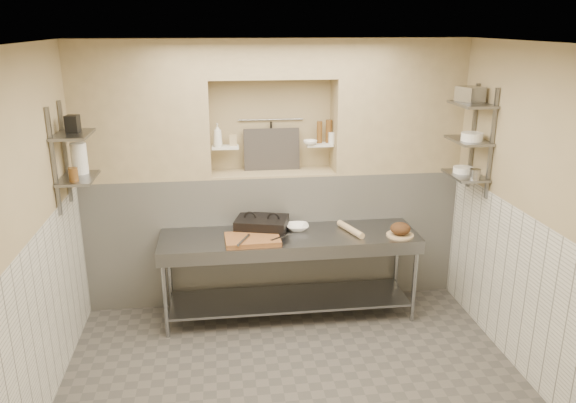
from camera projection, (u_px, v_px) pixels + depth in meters
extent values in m
cube|color=#524D48|center=(295.00, 389.00, 4.80)|extent=(4.00, 3.90, 0.10)
cube|color=silver|center=(297.00, 36.00, 3.91)|extent=(4.00, 3.90, 0.10)
cube|color=tan|center=(19.00, 243.00, 4.10)|extent=(0.10, 3.90, 2.80)
cube|color=tan|center=(543.00, 219.00, 4.61)|extent=(0.10, 3.90, 2.80)
cube|color=tan|center=(271.00, 168.00, 6.24)|extent=(4.00, 0.10, 2.80)
cube|color=tan|center=(361.00, 390.00, 2.47)|extent=(4.00, 0.10, 2.80)
cube|color=silver|center=(273.00, 234.00, 6.22)|extent=(4.00, 0.40, 1.40)
cube|color=tan|center=(273.00, 172.00, 6.01)|extent=(1.30, 0.40, 0.02)
cube|color=tan|center=(141.00, 110.00, 5.63)|extent=(1.35, 0.40, 1.40)
cube|color=tan|center=(396.00, 106.00, 5.96)|extent=(1.35, 0.40, 1.40)
cube|color=tan|center=(272.00, 58.00, 5.64)|extent=(1.30, 0.40, 0.40)
cube|color=silver|center=(41.00, 327.00, 4.33)|extent=(0.02, 3.90, 1.40)
cube|color=silver|center=(525.00, 296.00, 4.81)|extent=(0.02, 3.90, 1.40)
cube|color=white|center=(225.00, 147.00, 5.86)|extent=(0.28, 0.16, 0.02)
cube|color=white|center=(319.00, 145.00, 5.98)|extent=(0.28, 0.16, 0.02)
cylinder|color=gray|center=(271.00, 120.00, 6.00)|extent=(0.70, 0.02, 0.02)
cylinder|color=black|center=(271.00, 136.00, 6.03)|extent=(0.02, 0.02, 0.30)
cube|color=#383330|center=(272.00, 149.00, 6.03)|extent=(0.60, 0.08, 0.45)
cube|color=slate|center=(65.00, 152.00, 5.17)|extent=(0.03, 0.03, 0.95)
cube|color=slate|center=(54.00, 162.00, 4.79)|extent=(0.03, 0.03, 0.95)
cube|color=slate|center=(78.00, 178.00, 5.06)|extent=(0.30, 0.50, 0.02)
cube|color=slate|center=(73.00, 135.00, 4.94)|extent=(0.30, 0.50, 0.03)
cube|color=slate|center=(473.00, 136.00, 5.64)|extent=(0.03, 0.03, 1.05)
cube|color=slate|center=(491.00, 144.00, 5.26)|extent=(0.03, 0.03, 1.05)
cube|color=slate|center=(465.00, 175.00, 5.54)|extent=(0.30, 0.50, 0.02)
cube|color=slate|center=(469.00, 141.00, 5.44)|extent=(0.30, 0.50, 0.02)
cube|color=slate|center=(472.00, 104.00, 5.33)|extent=(0.30, 0.50, 0.03)
cube|color=gray|center=(289.00, 237.00, 5.66)|extent=(2.60, 0.70, 0.04)
cube|color=gray|center=(289.00, 299.00, 5.87)|extent=(2.45, 0.60, 0.03)
cube|color=gray|center=(294.00, 255.00, 5.37)|extent=(2.60, 0.02, 0.12)
cylinder|color=gray|center=(165.00, 297.00, 5.37)|extent=(0.04, 0.04, 0.86)
cylinder|color=gray|center=(169.00, 272.00, 5.92)|extent=(0.04, 0.04, 0.86)
cylinder|color=gray|center=(414.00, 283.00, 5.68)|extent=(0.04, 0.04, 0.86)
cylinder|color=gray|center=(397.00, 260.00, 6.22)|extent=(0.04, 0.04, 0.86)
cube|color=black|center=(262.00, 227.00, 5.74)|extent=(0.59, 0.50, 0.09)
cube|color=black|center=(262.00, 220.00, 5.72)|extent=(0.59, 0.50, 0.05)
cube|color=brown|center=(252.00, 239.00, 5.47)|extent=(0.54, 0.39, 0.05)
cube|color=gray|center=(281.00, 237.00, 5.46)|extent=(0.23, 0.18, 0.01)
cylinder|color=gray|center=(244.00, 240.00, 5.36)|extent=(0.14, 0.26, 0.03)
imported|color=white|center=(297.00, 227.00, 5.78)|extent=(0.24, 0.24, 0.06)
cylinder|color=tan|center=(350.00, 229.00, 5.71)|extent=(0.20, 0.43, 0.07)
cylinder|color=tan|center=(400.00, 235.00, 5.63)|extent=(0.27, 0.27, 0.02)
ellipsoid|color=#4C2D19|center=(400.00, 229.00, 5.61)|extent=(0.20, 0.20, 0.12)
imported|color=white|center=(218.00, 135.00, 5.79)|extent=(0.11, 0.11, 0.24)
cube|color=tan|center=(233.00, 140.00, 5.87)|extent=(0.08, 0.08, 0.11)
imported|color=white|center=(310.00, 143.00, 5.91)|extent=(0.18, 0.18, 0.05)
cylinder|color=brown|center=(329.00, 131.00, 5.98)|extent=(0.07, 0.07, 0.24)
cylinder|color=brown|center=(319.00, 132.00, 5.96)|extent=(0.06, 0.06, 0.23)
cylinder|color=white|center=(332.00, 138.00, 5.95)|extent=(0.07, 0.07, 0.12)
cylinder|color=white|center=(79.00, 158.00, 5.13)|extent=(0.14, 0.14, 0.29)
cylinder|color=brown|center=(73.00, 175.00, 4.90)|extent=(0.08, 0.08, 0.12)
cube|color=black|center=(73.00, 124.00, 4.94)|extent=(0.12, 0.12, 0.15)
cylinder|color=white|center=(463.00, 170.00, 5.59)|extent=(0.19, 0.19, 0.06)
cylinder|color=gray|center=(475.00, 174.00, 5.33)|extent=(0.10, 0.10, 0.10)
cylinder|color=white|center=(472.00, 137.00, 5.36)|extent=(0.21, 0.21, 0.08)
cube|color=gray|center=(470.00, 94.00, 5.36)|extent=(0.25, 0.28, 0.15)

